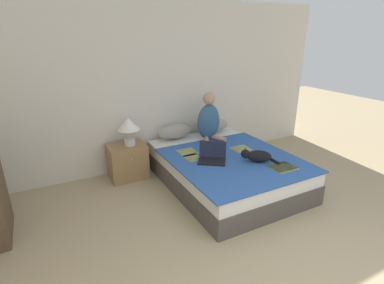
% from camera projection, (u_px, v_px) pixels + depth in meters
% --- Properties ---
extents(wall_back, '(6.03, 0.05, 2.55)m').
position_uv_depth(wall_back, '(160.00, 87.00, 4.66)').
color(wall_back, beige).
rests_on(wall_back, ground_plane).
extents(bed, '(1.63, 2.14, 0.47)m').
position_uv_depth(bed, '(225.00, 169.00, 4.29)').
color(bed, '#4C4742').
rests_on(bed, ground_plane).
extents(pillow_near, '(0.59, 0.23, 0.23)m').
position_uv_depth(pillow_near, '(175.00, 132.00, 4.79)').
color(pillow_near, gray).
rests_on(pillow_near, bed).
extents(pillow_far, '(0.59, 0.23, 0.23)m').
position_uv_depth(pillow_far, '(213.00, 125.00, 5.10)').
color(pillow_far, gray).
rests_on(pillow_far, bed).
extents(person_sitting, '(0.39, 0.38, 0.75)m').
position_uv_depth(person_sitting, '(209.00, 120.00, 4.68)').
color(person_sitting, '#33567A').
rests_on(person_sitting, bed).
extents(cat_tabby, '(0.41, 0.36, 0.18)m').
position_uv_depth(cat_tabby, '(257.00, 156.00, 3.93)').
color(cat_tabby, black).
rests_on(cat_tabby, bed).
extents(laptop_open, '(0.45, 0.44, 0.24)m').
position_uv_depth(laptop_open, '(212.00, 157.00, 3.97)').
color(laptop_open, black).
rests_on(laptop_open, bed).
extents(nightstand, '(0.54, 0.44, 0.52)m').
position_uv_depth(nightstand, '(128.00, 161.00, 4.48)').
color(nightstand, '#937047').
rests_on(nightstand, ground_plane).
extents(table_lamp, '(0.32, 0.32, 0.41)m').
position_uv_depth(table_lamp, '(129.00, 126.00, 4.29)').
color(table_lamp, beige).
rests_on(table_lamp, nightstand).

